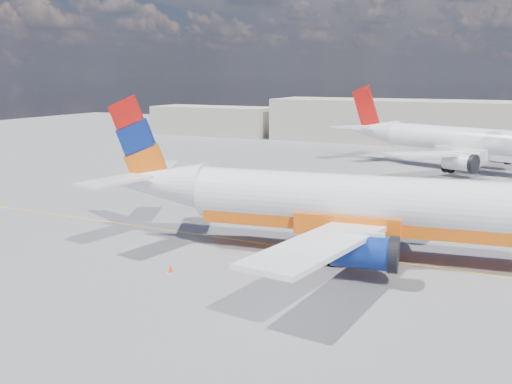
% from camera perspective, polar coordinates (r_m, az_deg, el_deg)
% --- Properties ---
extents(ground, '(240.00, 240.00, 0.00)m').
position_cam_1_polar(ground, '(40.62, -0.17, -6.40)').
color(ground, slate).
rests_on(ground, ground).
extents(taxi_line, '(70.00, 0.15, 0.01)m').
position_cam_1_polar(taxi_line, '(43.21, 1.59, -5.29)').
color(taxi_line, yellow).
rests_on(taxi_line, ground).
extents(terminal_main, '(70.00, 14.00, 8.00)m').
position_cam_1_polar(terminal_main, '(110.69, 19.73, 6.48)').
color(terminal_main, '#BAB2A0').
rests_on(terminal_main, ground).
extents(terminal_annex, '(26.00, 10.00, 6.00)m').
position_cam_1_polar(terminal_annex, '(123.77, -4.28, 7.13)').
color(terminal_annex, '#BAB2A0').
rests_on(terminal_annex, ground).
extents(main_jet, '(36.93, 28.87, 11.17)m').
position_cam_1_polar(main_jet, '(40.24, 9.36, -1.24)').
color(main_jet, white).
rests_on(main_jet, ground).
extents(second_jet, '(36.53, 27.63, 11.16)m').
position_cam_1_polar(second_jet, '(80.42, 20.36, 4.56)').
color(second_jet, white).
rests_on(second_jet, ground).
extents(traffic_cone, '(0.39, 0.39, 0.55)m').
position_cam_1_polar(traffic_cone, '(37.59, -8.56, -7.61)').
color(traffic_cone, white).
rests_on(traffic_cone, ground).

